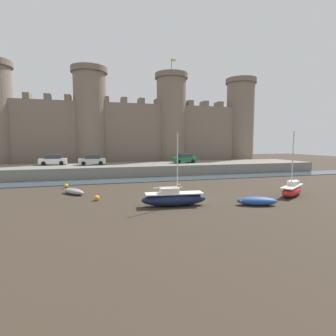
# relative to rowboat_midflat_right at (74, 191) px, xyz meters

# --- Properties ---
(ground_plane) EXTENTS (160.00, 160.00, 0.00)m
(ground_plane) POSITION_rel_rowboat_midflat_right_xyz_m (9.63, -5.44, -0.31)
(ground_plane) COLOR #382D23
(water_channel) EXTENTS (80.00, 4.50, 0.10)m
(water_channel) POSITION_rel_rowboat_midflat_right_xyz_m (9.63, 7.90, -0.26)
(water_channel) COLOR #3D4C56
(water_channel) RESTS_ON ground
(quay_road) EXTENTS (59.80, 10.00, 1.66)m
(quay_road) POSITION_rel_rowboat_midflat_right_xyz_m (9.63, 15.15, 0.52)
(quay_road) COLOR slate
(quay_road) RESTS_ON ground
(castle) EXTENTS (54.46, 6.66, 22.00)m
(castle) POSITION_rel_rowboat_midflat_right_xyz_m (9.63, 24.59, 8.09)
(castle) COLOR #7A6B5B
(castle) RESTS_ON ground
(rowboat_midflat_right) EXTENTS (2.59, 3.00, 0.58)m
(rowboat_midflat_right) POSITION_rel_rowboat_midflat_right_xyz_m (0.00, 0.00, 0.00)
(rowboat_midflat_right) COLOR gray
(rowboat_midflat_right) RESTS_ON ground
(sailboat_near_channel_right) EXTENTS (5.50, 1.98, 5.98)m
(sailboat_near_channel_right) POSITION_rel_rowboat_midflat_right_xyz_m (8.25, -7.40, 0.33)
(sailboat_near_channel_right) COLOR #141E3D
(sailboat_near_channel_right) RESTS_ON ground
(sailboat_near_channel_left) EXTENTS (4.62, 3.73, 6.27)m
(sailboat_near_channel_left) POSITION_rel_rowboat_midflat_right_xyz_m (20.56, -6.67, 0.29)
(sailboat_near_channel_left) COLOR red
(sailboat_near_channel_left) RESTS_ON ground
(rowboat_foreground_left) EXTENTS (3.46, 2.18, 0.72)m
(rowboat_foreground_left) POSITION_rel_rowboat_midflat_right_xyz_m (14.95, -9.09, 0.07)
(rowboat_foreground_left) COLOR #234793
(rowboat_foreground_left) RESTS_ON ground
(mooring_buoy_off_centre) EXTENTS (0.48, 0.48, 0.48)m
(mooring_buoy_off_centre) POSITION_rel_rowboat_midflat_right_xyz_m (-1.09, 4.18, -0.07)
(mooring_buoy_off_centre) COLOR orange
(mooring_buoy_off_centre) RESTS_ON ground
(mooring_buoy_mid_mud) EXTENTS (0.49, 0.49, 0.49)m
(mooring_buoy_mid_mud) POSITION_rel_rowboat_midflat_right_xyz_m (2.18, -3.60, -0.06)
(mooring_buoy_mid_mud) COLOR orange
(mooring_buoy_mid_mud) RESTS_ON ground
(mooring_buoy_near_shore) EXTENTS (0.38, 0.38, 0.38)m
(mooring_buoy_near_shore) POSITION_rel_rowboat_midflat_right_xyz_m (11.57, 1.31, -0.12)
(mooring_buoy_near_shore) COLOR orange
(mooring_buoy_near_shore) RESTS_ON ground
(car_quay_centre_west) EXTENTS (4.15, 1.98, 1.62)m
(car_quay_centre_west) POSITION_rel_rowboat_midflat_right_xyz_m (1.79, 15.17, 2.13)
(car_quay_centre_west) COLOR #B2B5B7
(car_quay_centre_west) RESTS_ON quay_road
(car_quay_east) EXTENTS (4.15, 1.98, 1.62)m
(car_quay_east) POSITION_rel_rowboat_midflat_right_xyz_m (-4.10, 16.87, 2.13)
(car_quay_east) COLOR silver
(car_quay_east) RESTS_ON quay_road
(car_quay_centre_east) EXTENTS (4.15, 1.98, 1.62)m
(car_quay_centre_east) POSITION_rel_rowboat_midflat_right_xyz_m (17.11, 15.02, 2.13)
(car_quay_centre_east) COLOR #1E6638
(car_quay_centre_east) RESTS_ON quay_road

